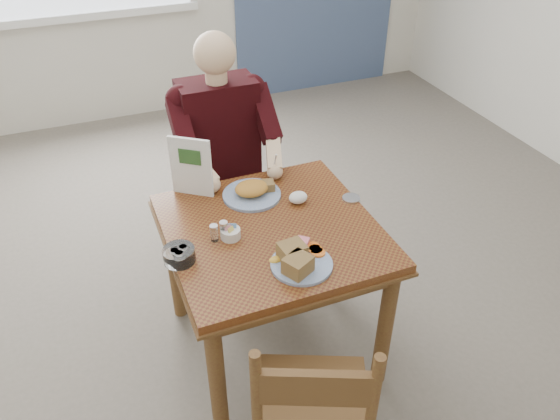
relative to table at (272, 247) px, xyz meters
name	(u,v)px	position (x,y,z in m)	size (l,w,h in m)	color
floor	(273,343)	(0.00, 0.00, -0.64)	(6.00, 6.00, 0.00)	#605A4E
lemon_wedge	(275,260)	(-0.07, -0.23, 0.13)	(0.05, 0.04, 0.03)	yellow
napkin	(298,197)	(0.18, 0.13, 0.14)	(0.09, 0.07, 0.06)	white
metal_dish	(351,198)	(0.43, 0.06, 0.12)	(0.08, 0.08, 0.01)	silver
table	(272,247)	(0.00, 0.00, 0.00)	(0.92, 0.92, 0.75)	brown
chair_far	(222,187)	(0.00, 0.80, -0.16)	(0.42, 0.42, 0.95)	brown
chair_near	(311,413)	(-0.14, -0.74, -0.16)	(0.55, 0.55, 0.95)	brown
diner	(224,143)	(0.00, 0.71, 0.17)	(0.53, 0.56, 1.39)	tan
near_plate	(298,260)	(0.01, -0.28, 0.14)	(0.32, 0.32, 0.08)	white
far_plate	(253,191)	(0.01, 0.26, 0.14)	(0.31, 0.31, 0.07)	white
caddy	(231,233)	(-0.19, 0.00, 0.13)	(0.09, 0.09, 0.06)	white
shakers	(219,231)	(-0.23, 0.01, 0.15)	(0.09, 0.05, 0.08)	white
creamer	(179,255)	(-0.42, -0.07, 0.14)	(0.14, 0.14, 0.06)	white
menu	(191,167)	(-0.25, 0.39, 0.26)	(0.17, 0.13, 0.30)	white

